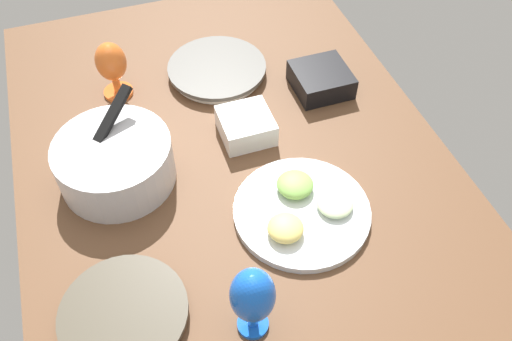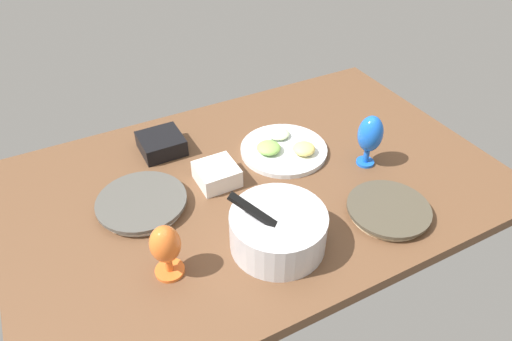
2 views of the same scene
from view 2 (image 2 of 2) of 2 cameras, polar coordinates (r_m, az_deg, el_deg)
ground_plane at (r=154.39cm, az=0.15°, el=-1.76°), size 160.00×104.00×4.00cm
dinner_plate_left at (r=145.92cm, az=16.09°, el=-4.74°), size 25.33×25.33×2.85cm
dinner_plate_right at (r=146.68cm, az=-13.96°, el=-3.93°), size 27.88×27.88×3.09cm
mixing_bowl at (r=128.30cm, az=2.74°, el=-7.24°), size 27.08×27.08×18.31cm
fruit_platter at (r=164.90cm, az=3.46°, el=2.76°), size 31.02×31.02×5.35cm
hurricane_glass_orange at (r=120.94cm, az=-11.14°, el=-9.25°), size 8.09×8.09×16.39cm
hurricane_glass_blue at (r=157.89cm, az=13.96°, el=4.25°), size 8.40×8.40×19.01cm
square_bowl_black at (r=167.64cm, az=-11.67°, el=3.38°), size 14.83×14.83×6.09cm
square_bowl_white at (r=150.83cm, az=-4.88°, el=-0.35°), size 12.87×12.87×6.30cm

